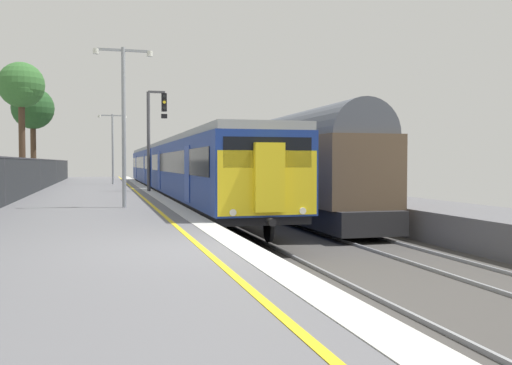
% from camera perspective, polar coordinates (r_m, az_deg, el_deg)
% --- Properties ---
extents(ground, '(17.40, 110.00, 1.21)m').
position_cam_1_polar(ground, '(11.36, 9.81, -8.98)').
color(ground, slate).
extents(commuter_train_at_platform, '(2.83, 40.55, 3.81)m').
position_cam_1_polar(commuter_train_at_platform, '(34.47, -8.19, 1.51)').
color(commuter_train_at_platform, navy).
rests_on(commuter_train_at_platform, ground).
extents(freight_train_adjacent_track, '(2.60, 59.33, 4.60)m').
position_cam_1_polar(freight_train_adjacent_track, '(46.36, -4.98, 1.94)').
color(freight_train_adjacent_track, '#232326').
rests_on(freight_train_adjacent_track, ground).
extents(signal_gantry, '(1.10, 0.24, 5.45)m').
position_cam_1_polar(signal_gantry, '(31.47, -10.27, 5.31)').
color(signal_gantry, '#47474C').
rests_on(signal_gantry, ground).
extents(platform_lamp_mid, '(2.00, 0.20, 5.51)m').
position_cam_1_polar(platform_lamp_mid, '(20.21, -13.14, 6.80)').
color(platform_lamp_mid, '#93999E').
rests_on(platform_lamp_mid, ground).
extents(platform_lamp_far, '(2.00, 0.20, 5.05)m').
position_cam_1_polar(platform_lamp_far, '(42.33, -14.19, 3.93)').
color(platform_lamp_far, '#93999E').
rests_on(platform_lamp_far, ground).
extents(background_tree_left, '(3.29, 3.29, 7.51)m').
position_cam_1_polar(background_tree_left, '(48.52, -21.47, 6.80)').
color(background_tree_left, '#473323').
rests_on(background_tree_left, ground).
extents(background_tree_centre, '(3.06, 3.06, 8.32)m').
position_cam_1_polar(background_tree_centre, '(41.76, -22.46, 8.80)').
color(background_tree_centre, '#473323').
rests_on(background_tree_centre, ground).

